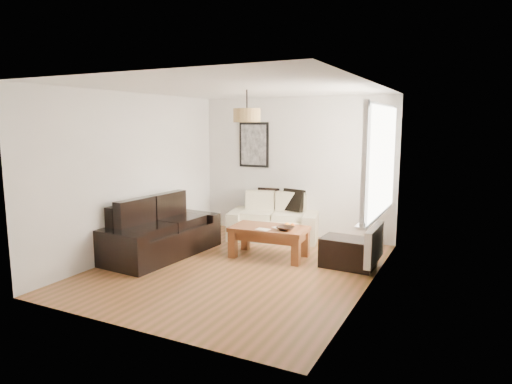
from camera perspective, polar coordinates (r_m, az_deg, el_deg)
The scene contains 21 objects.
floor at distance 6.69m, azimuth -2.32°, elevation -9.64°, with size 4.50×4.50×0.00m, color brown.
ceiling at distance 6.36m, azimuth -2.47°, elevation 13.17°, with size 3.80×4.50×0.00m, color white, non-canonical shape.
wall_back at distance 8.43m, azimuth 5.01°, elevation 3.22°, with size 3.80×0.04×2.60m, color silver, non-canonical shape.
wall_front at distance 4.58m, azimuth -16.10°, elevation -1.78°, with size 3.80×0.04×2.60m, color silver, non-canonical shape.
wall_left at distance 7.50m, azimuth -15.24°, elevation 2.25°, with size 0.04×4.50×2.60m, color silver, non-canonical shape.
wall_right at distance 5.74m, azimuth 14.47°, elevation 0.36°, with size 0.04×4.50×2.60m, color silver, non-canonical shape.
window_bay at distance 6.49m, azimuth 15.72°, elevation 3.93°, with size 0.14×1.90×1.60m, color white, non-canonical shape.
radiator at distance 6.71m, azimuth 14.95°, elevation -6.50°, with size 0.10×0.90×0.52m, color white.
poster at distance 8.72m, azimuth -0.26°, elevation 6.07°, with size 0.62×0.04×0.87m, color black, non-canonical shape.
pendant_shade at distance 6.61m, azimuth -1.18°, elevation 9.80°, with size 0.40×0.40×0.20m, color tan.
loveseat_cream at distance 8.22m, azimuth 2.31°, elevation -3.26°, with size 1.60×0.87×0.80m, color beige, non-canonical shape.
sofa_leather at distance 7.36m, azimuth -12.12°, elevation -4.63°, with size 2.00×0.97×0.86m, color black, non-canonical shape.
coffee_table at distance 7.12m, azimuth 1.70°, elevation -6.42°, with size 1.20×0.65×0.49m, color brown, non-canonical shape.
ottoman at distance 6.78m, azimuth 11.73°, elevation -7.62°, with size 0.77×0.49×0.44m, color black.
cushion_left at distance 8.42m, azimuth 1.55°, elevation -0.83°, with size 0.40×0.12×0.40m, color black.
cushion_right at distance 8.22m, azimuth 4.79°, elevation -1.06°, with size 0.41×0.13×0.41m, color black.
fruit_bowl at distance 6.83m, azimuth 3.81°, elevation -4.69°, with size 0.26×0.26×0.06m, color black.
orange_a at distance 7.03m, azimuth 3.99°, elevation -4.25°, with size 0.08×0.08×0.08m, color orange.
orange_b at distance 7.02m, azimuth 4.70°, elevation -4.27°, with size 0.07×0.07×0.07m, color orange.
orange_c at distance 7.05m, azimuth 3.97°, elevation -4.22°, with size 0.06×0.06×0.06m, color orange.
papers at distance 6.89m, azimuth 0.88°, elevation -4.80°, with size 0.21×0.14×0.01m, color silver.
Camera 1 is at (3.06, -5.56, 2.11)m, focal length 31.19 mm.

